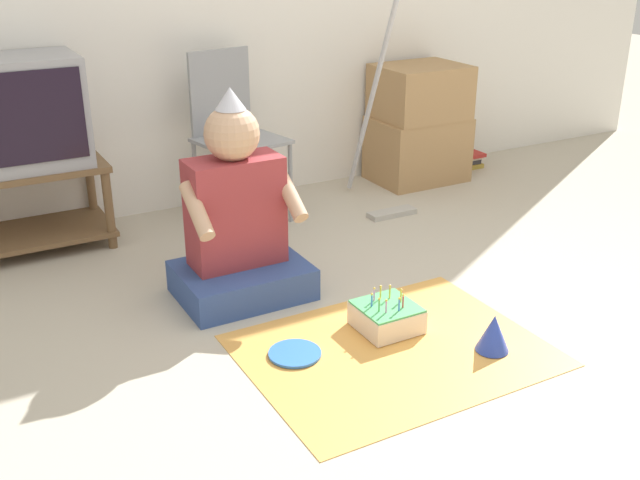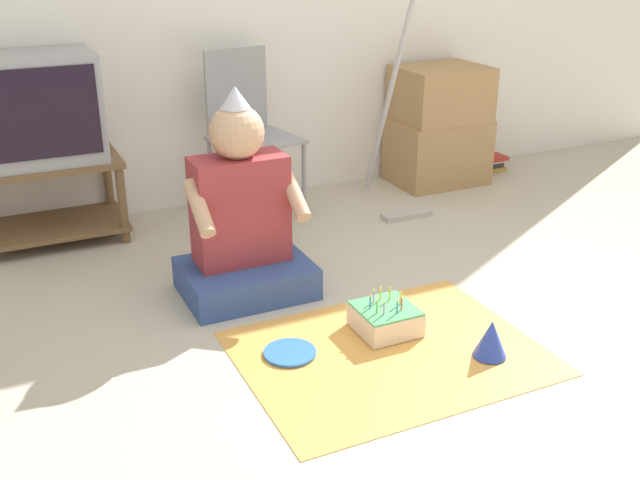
{
  "view_description": "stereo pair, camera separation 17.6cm",
  "coord_description": "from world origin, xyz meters",
  "px_view_note": "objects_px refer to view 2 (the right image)",
  "views": [
    {
      "loc": [
        -1.64,
        -1.82,
        1.48
      ],
      "look_at": [
        -0.33,
        0.54,
        0.35
      ],
      "focal_mm": 42.0,
      "sensor_mm": 36.0,
      "label": 1
    },
    {
      "loc": [
        -1.48,
        -1.9,
        1.48
      ],
      "look_at": [
        -0.33,
        0.54,
        0.35
      ],
      "focal_mm": 42.0,
      "sensor_mm": 36.0,
      "label": 2
    }
  ],
  "objects_px": {
    "party_hat_blue": "(491,338)",
    "paper_plate": "(290,352)",
    "book_pile": "(491,163)",
    "cardboard_box_stack": "(439,126)",
    "dust_mop": "(397,147)",
    "tv": "(38,108)",
    "folding_chair": "(247,123)",
    "birthday_cake": "(385,319)",
    "person_seated": "(242,224)"
  },
  "relations": [
    {
      "from": "book_pile",
      "to": "party_hat_blue",
      "type": "xyz_separation_m",
      "value": [
        -1.43,
        -1.88,
        0.03
      ]
    },
    {
      "from": "tv",
      "to": "party_hat_blue",
      "type": "distance_m",
      "value": 2.36
    },
    {
      "from": "tv",
      "to": "cardboard_box_stack",
      "type": "height_order",
      "value": "tv"
    },
    {
      "from": "cardboard_box_stack",
      "to": "person_seated",
      "type": "relative_size",
      "value": 0.8
    },
    {
      "from": "cardboard_box_stack",
      "to": "book_pile",
      "type": "bearing_deg",
      "value": 4.84
    },
    {
      "from": "dust_mop",
      "to": "book_pile",
      "type": "xyz_separation_m",
      "value": [
        0.95,
        0.37,
        -0.32
      ]
    },
    {
      "from": "paper_plate",
      "to": "person_seated",
      "type": "bearing_deg",
      "value": 86.88
    },
    {
      "from": "folding_chair",
      "to": "birthday_cake",
      "type": "relative_size",
      "value": 3.92
    },
    {
      "from": "book_pile",
      "to": "party_hat_blue",
      "type": "height_order",
      "value": "party_hat_blue"
    },
    {
      "from": "folding_chair",
      "to": "person_seated",
      "type": "bearing_deg",
      "value": -111.79
    },
    {
      "from": "book_pile",
      "to": "paper_plate",
      "type": "distance_m",
      "value": 2.61
    },
    {
      "from": "dust_mop",
      "to": "tv",
      "type": "bearing_deg",
      "value": 168.61
    },
    {
      "from": "tv",
      "to": "folding_chair",
      "type": "xyz_separation_m",
      "value": [
        1.03,
        -0.07,
        -0.17
      ]
    },
    {
      "from": "person_seated",
      "to": "book_pile",
      "type": "bearing_deg",
      "value": 25.22
    },
    {
      "from": "person_seated",
      "to": "birthday_cake",
      "type": "bearing_deg",
      "value": -56.74
    },
    {
      "from": "person_seated",
      "to": "birthday_cake",
      "type": "xyz_separation_m",
      "value": [
        0.38,
        -0.58,
        -0.26
      ]
    },
    {
      "from": "book_pile",
      "to": "birthday_cake",
      "type": "xyz_separation_m",
      "value": [
        -1.68,
        -1.55,
        0.01
      ]
    },
    {
      "from": "dust_mop",
      "to": "paper_plate",
      "type": "relative_size",
      "value": 6.22
    },
    {
      "from": "cardboard_box_stack",
      "to": "birthday_cake",
      "type": "bearing_deg",
      "value": -129.14
    },
    {
      "from": "dust_mop",
      "to": "party_hat_blue",
      "type": "bearing_deg",
      "value": -107.5
    },
    {
      "from": "person_seated",
      "to": "paper_plate",
      "type": "bearing_deg",
      "value": -93.12
    },
    {
      "from": "cardboard_box_stack",
      "to": "dust_mop",
      "type": "distance_m",
      "value": 0.6
    },
    {
      "from": "tv",
      "to": "dust_mop",
      "type": "xyz_separation_m",
      "value": [
        1.79,
        -0.36,
        -0.32
      ]
    },
    {
      "from": "tv",
      "to": "paper_plate",
      "type": "height_order",
      "value": "tv"
    },
    {
      "from": "book_pile",
      "to": "paper_plate",
      "type": "height_order",
      "value": "book_pile"
    },
    {
      "from": "book_pile",
      "to": "birthday_cake",
      "type": "relative_size",
      "value": 0.83
    },
    {
      "from": "book_pile",
      "to": "folding_chair",
      "type": "bearing_deg",
      "value": -177.09
    },
    {
      "from": "birthday_cake",
      "to": "book_pile",
      "type": "bearing_deg",
      "value": 42.63
    },
    {
      "from": "folding_chair",
      "to": "paper_plate",
      "type": "xyz_separation_m",
      "value": [
        -0.39,
        -1.47,
        -0.5
      ]
    },
    {
      "from": "folding_chair",
      "to": "birthday_cake",
      "type": "xyz_separation_m",
      "value": [
        0.03,
        -1.46,
        -0.46
      ]
    },
    {
      "from": "cardboard_box_stack",
      "to": "birthday_cake",
      "type": "distance_m",
      "value": 1.97
    },
    {
      "from": "book_pile",
      "to": "dust_mop",
      "type": "bearing_deg",
      "value": -158.57
    },
    {
      "from": "paper_plate",
      "to": "tv",
      "type": "bearing_deg",
      "value": 112.64
    },
    {
      "from": "cardboard_box_stack",
      "to": "paper_plate",
      "type": "relative_size",
      "value": 3.61
    },
    {
      "from": "book_pile",
      "to": "person_seated",
      "type": "xyz_separation_m",
      "value": [
        -2.06,
        -0.97,
        0.27
      ]
    },
    {
      "from": "cardboard_box_stack",
      "to": "birthday_cake",
      "type": "relative_size",
      "value": 3.14
    },
    {
      "from": "party_hat_blue",
      "to": "paper_plate",
      "type": "bearing_deg",
      "value": 153.75
    },
    {
      "from": "dust_mop",
      "to": "paper_plate",
      "type": "distance_m",
      "value": 1.68
    },
    {
      "from": "tv",
      "to": "folding_chair",
      "type": "relative_size",
      "value": 0.63
    },
    {
      "from": "folding_chair",
      "to": "tv",
      "type": "bearing_deg",
      "value": 175.91
    },
    {
      "from": "person_seated",
      "to": "party_hat_blue",
      "type": "xyz_separation_m",
      "value": [
        0.64,
        -0.91,
        -0.24
      ]
    },
    {
      "from": "tv",
      "to": "cardboard_box_stack",
      "type": "distance_m",
      "value": 2.31
    },
    {
      "from": "paper_plate",
      "to": "folding_chair",
      "type": "bearing_deg",
      "value": 75.27
    },
    {
      "from": "book_pile",
      "to": "party_hat_blue",
      "type": "relative_size",
      "value": 1.3
    },
    {
      "from": "dust_mop",
      "to": "party_hat_blue",
      "type": "xyz_separation_m",
      "value": [
        -0.48,
        -1.51,
        -0.29
      ]
    },
    {
      "from": "party_hat_blue",
      "to": "paper_plate",
      "type": "height_order",
      "value": "party_hat_blue"
    },
    {
      "from": "folding_chair",
      "to": "paper_plate",
      "type": "height_order",
      "value": "folding_chair"
    },
    {
      "from": "tv",
      "to": "birthday_cake",
      "type": "relative_size",
      "value": 2.46
    },
    {
      "from": "cardboard_box_stack",
      "to": "dust_mop",
      "type": "bearing_deg",
      "value": -146.05
    },
    {
      "from": "book_pile",
      "to": "cardboard_box_stack",
      "type": "bearing_deg",
      "value": -175.16
    }
  ]
}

